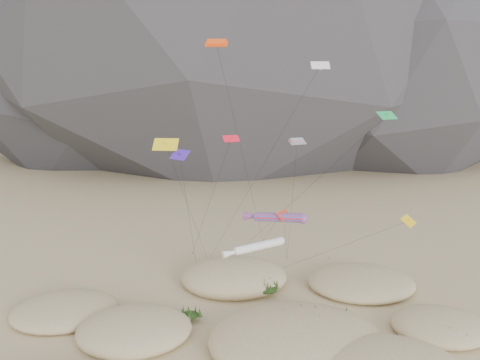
# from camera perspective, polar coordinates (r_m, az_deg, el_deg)

# --- Properties ---
(dunes) EXTENTS (49.71, 35.56, 3.73)m
(dunes) POSITION_cam_1_polar(r_m,az_deg,el_deg) (48.63, 1.91, -17.91)
(dunes) COLOR #CCB789
(dunes) RESTS_ON ground
(dune_grass) EXTENTS (42.37, 30.04, 1.55)m
(dune_grass) POSITION_cam_1_polar(r_m,az_deg,el_deg) (48.31, 4.08, -17.95)
(dune_grass) COLOR black
(dune_grass) RESTS_ON ground
(kite_stakes) EXTENTS (20.44, 7.66, 0.30)m
(kite_stakes) POSITION_cam_1_polar(r_m,az_deg,el_deg) (66.90, 2.03, -9.79)
(kite_stakes) COLOR #3F2D1E
(kite_stakes) RESTS_ON ground
(rainbow_tube_kite) EXTENTS (6.17, 21.31, 12.32)m
(rainbow_tube_kite) POSITION_cam_1_polar(r_m,az_deg,el_deg) (47.16, 4.46, -4.56)
(rainbow_tube_kite) COLOR red
(rainbow_tube_kite) RESTS_ON ground
(white_tube_kite) EXTENTS (6.64, 19.79, 9.22)m
(white_tube_kite) POSITION_cam_1_polar(r_m,az_deg,el_deg) (47.67, 1.92, -8.15)
(white_tube_kite) COLOR silver
(white_tube_kite) RESTS_ON ground
(orange_parafoil) EXTENTS (8.91, 17.21, 29.18)m
(orange_parafoil) POSITION_cam_1_polar(r_m,az_deg,el_deg) (49.98, -2.74, 15.73)
(orange_parafoil) COLOR #ED400C
(orange_parafoil) RESTS_ON ground
(multi_parafoil) EXTENTS (2.44, 11.65, 18.48)m
(multi_parafoil) POSITION_cam_1_polar(r_m,az_deg,el_deg) (54.96, 6.98, 4.44)
(multi_parafoil) COLOR red
(multi_parafoil) RESTS_ON ground
(delta_kites) EXTENTS (28.99, 22.05, 26.95)m
(delta_kites) POSITION_cam_1_polar(r_m,az_deg,el_deg) (50.40, 4.99, 2.83)
(delta_kites) COLOR #189C4B
(delta_kites) RESTS_ON ground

